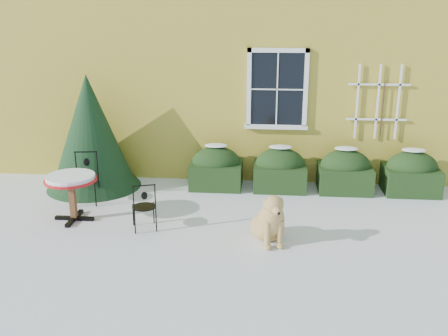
# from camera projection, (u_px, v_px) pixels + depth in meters

# --- Properties ---
(ground) EXTENTS (80.00, 80.00, 0.00)m
(ground) POSITION_uv_depth(u_px,v_px,m) (218.00, 241.00, 7.90)
(ground) COLOR white
(ground) RESTS_ON ground
(house) EXTENTS (12.40, 8.40, 6.40)m
(house) POSITION_uv_depth(u_px,v_px,m) (244.00, 21.00, 13.58)
(house) COLOR gold
(house) RESTS_ON ground
(hedge_row) EXTENTS (4.95, 0.80, 0.91)m
(hedge_row) POSITION_uv_depth(u_px,v_px,m) (312.00, 171.00, 10.06)
(hedge_row) COLOR black
(hedge_row) RESTS_ON ground
(evergreen_shrub) EXTENTS (1.92, 1.92, 2.32)m
(evergreen_shrub) POSITION_uv_depth(u_px,v_px,m) (91.00, 143.00, 10.08)
(evergreen_shrub) COLOR black
(evergreen_shrub) RESTS_ON ground
(bistro_table) EXTENTS (0.88, 0.88, 0.82)m
(bistro_table) POSITION_uv_depth(u_px,v_px,m) (71.00, 183.00, 8.50)
(bistro_table) COLOR black
(bistro_table) RESTS_ON ground
(patio_chair_near) EXTENTS (0.47, 0.47, 0.83)m
(patio_chair_near) POSITION_uv_depth(u_px,v_px,m) (144.00, 206.00, 8.20)
(patio_chair_near) COLOR black
(patio_chair_near) RESTS_ON ground
(patio_chair_far) EXTENTS (0.49, 0.48, 0.96)m
(patio_chair_far) POSITION_uv_depth(u_px,v_px,m) (86.00, 178.00, 9.38)
(patio_chair_far) COLOR black
(patio_chair_far) RESTS_ON ground
(dog) EXTENTS (0.69, 0.96, 0.86)m
(dog) POSITION_uv_depth(u_px,v_px,m) (270.00, 221.00, 7.78)
(dog) COLOR tan
(dog) RESTS_ON ground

